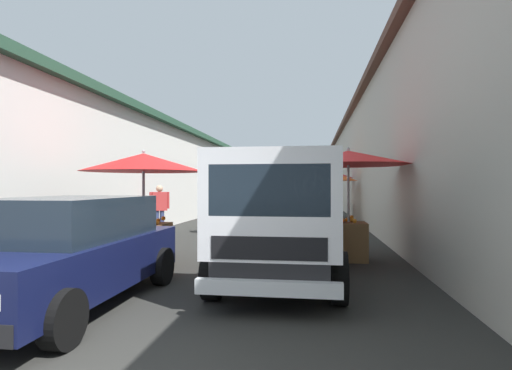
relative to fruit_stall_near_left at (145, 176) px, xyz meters
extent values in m
plane|color=#282826|center=(8.31, -1.58, -1.80)|extent=(90.00, 90.00, 0.00)
cube|color=silver|center=(10.56, 5.72, 0.20)|extent=(49.50, 7.00, 4.00)
cube|color=#284C38|center=(10.56, 5.72, 2.33)|extent=(49.80, 7.50, 0.24)
cube|color=#A39E93|center=(10.56, -8.88, 0.81)|extent=(49.50, 7.00, 5.21)
cube|color=#4C3328|center=(10.56, -8.88, 3.53)|extent=(49.80, 7.50, 0.24)
cylinder|color=#9E9EA3|center=(-0.01, 0.02, -0.66)|extent=(0.06, 0.06, 2.27)
cone|color=red|center=(-0.01, 0.02, 0.29)|extent=(2.49, 2.49, 0.37)
sphere|color=#9E9EA3|center=(-0.01, 0.02, 0.51)|extent=(0.07, 0.07, 0.07)
cube|color=brown|center=(0.07, -0.10, -1.38)|extent=(0.91, 0.63, 0.83)
sphere|color=orange|center=(-0.12, -0.31, -0.93)|extent=(0.09, 0.09, 0.09)
sphere|color=orange|center=(0.35, -0.15, -0.93)|extent=(0.09, 0.09, 0.09)
sphere|color=orange|center=(0.24, -0.30, -0.87)|extent=(0.09, 0.09, 0.09)
sphere|color=orange|center=(-0.04, 0.09, -0.93)|extent=(0.09, 0.09, 0.09)
cylinder|color=#9E9EA3|center=(12.18, -4.21, -0.60)|extent=(0.06, 0.06, 2.39)
cone|color=red|center=(12.18, -4.21, 0.39)|extent=(2.28, 2.28, 0.41)
sphere|color=#9E9EA3|center=(12.18, -4.21, 0.63)|extent=(0.07, 0.07, 0.07)
cube|color=#9E7547|center=(12.21, -4.42, -1.39)|extent=(0.72, 0.77, 0.81)
sphere|color=orange|center=(12.05, -4.20, -0.94)|extent=(0.09, 0.09, 0.09)
sphere|color=orange|center=(12.09, -4.38, -0.94)|extent=(0.09, 0.09, 0.09)
sphere|color=orange|center=(12.06, -4.27, -0.94)|extent=(0.09, 0.09, 0.09)
sphere|color=orange|center=(12.13, -4.54, -0.94)|extent=(0.09, 0.09, 0.09)
sphere|color=orange|center=(12.27, -4.28, -0.89)|extent=(0.09, 0.09, 0.09)
sphere|color=orange|center=(12.33, -4.29, -0.94)|extent=(0.09, 0.09, 0.09)
cylinder|color=#9E9EA3|center=(1.15, -4.17, -0.61)|extent=(0.06, 0.06, 2.37)
cone|color=red|center=(1.15, -4.17, 0.42)|extent=(2.71, 2.71, 0.31)
sphere|color=#9E9EA3|center=(1.15, -4.17, 0.62)|extent=(0.07, 0.07, 0.07)
cube|color=brown|center=(1.08, -4.20, -1.39)|extent=(0.76, 0.68, 0.82)
sphere|color=orange|center=(1.21, -4.24, -0.88)|extent=(0.09, 0.09, 0.09)
sphere|color=orange|center=(1.17, -4.13, -0.93)|extent=(0.09, 0.09, 0.09)
sphere|color=orange|center=(1.09, -4.04, -0.93)|extent=(0.09, 0.09, 0.09)
sphere|color=orange|center=(1.01, -4.03, -0.93)|extent=(0.09, 0.09, 0.09)
sphere|color=orange|center=(0.89, -4.27, -0.93)|extent=(0.09, 0.09, 0.09)
sphere|color=orange|center=(1.16, -4.25, -0.93)|extent=(0.09, 0.09, 0.09)
cylinder|color=#9E9EA3|center=(9.95, -3.91, -0.64)|extent=(0.06, 0.06, 2.33)
cone|color=#D84C14|center=(9.95, -3.91, 0.28)|extent=(2.81, 2.81, 0.50)
sphere|color=#9E9EA3|center=(9.95, -3.91, 0.57)|extent=(0.07, 0.07, 0.07)
cube|color=olive|center=(9.83, -3.81, -1.39)|extent=(0.99, 0.62, 0.82)
sphere|color=orange|center=(10.00, -3.95, -0.94)|extent=(0.09, 0.09, 0.09)
sphere|color=orange|center=(10.10, -3.84, -0.94)|extent=(0.09, 0.09, 0.09)
sphere|color=orange|center=(9.96, -3.92, -0.94)|extent=(0.09, 0.09, 0.09)
sphere|color=orange|center=(9.63, -3.90, -0.94)|extent=(0.09, 0.09, 0.09)
cube|color=#0F1438|center=(-2.88, -0.11, -1.23)|extent=(3.90, 1.73, 0.64)
cube|color=#19232D|center=(-2.73, -0.11, -0.63)|extent=(2.34, 1.52, 0.56)
cylinder|color=black|center=(-4.21, -0.96, -1.50)|extent=(0.60, 0.20, 0.60)
cylinder|color=black|center=(-1.56, -0.97, -1.50)|extent=(0.60, 0.20, 0.60)
cylinder|color=black|center=(-1.56, 0.75, -1.50)|extent=(0.60, 0.20, 0.60)
cube|color=black|center=(-0.67, -2.88, -1.30)|extent=(4.81, 1.49, 0.36)
cube|color=silver|center=(-2.31, -2.87, -0.42)|extent=(1.54, 1.76, 1.40)
cube|color=#19232D|center=(-3.04, -2.87, -0.24)|extent=(0.07, 1.47, 0.63)
cube|color=#19232D|center=(-2.31, -2.87, -0.24)|extent=(1.05, 1.78, 0.45)
cube|color=black|center=(-3.05, -2.87, -0.94)|extent=(0.07, 1.40, 0.28)
cube|color=silver|center=(-3.13, -2.87, -1.40)|extent=(0.13, 1.75, 0.18)
cube|color=gray|center=(0.14, -3.70, -0.87)|extent=(3.16, 0.07, 0.50)
cube|color=gray|center=(0.15, -2.06, -0.87)|extent=(3.16, 0.07, 0.50)
cube|color=gray|center=(1.70, -2.89, -0.87)|extent=(0.07, 1.65, 0.50)
cylinder|color=black|center=(-2.31, -3.74, -1.44)|extent=(0.72, 0.22, 0.72)
cylinder|color=black|center=(-2.30, -1.99, -1.44)|extent=(0.72, 0.22, 0.72)
cylinder|color=black|center=(0.76, -3.76, -1.44)|extent=(0.72, 0.22, 0.72)
cylinder|color=black|center=(0.77, -2.01, -1.44)|extent=(0.72, 0.22, 0.72)
cylinder|color=#665B4C|center=(5.38, -0.14, -1.38)|extent=(0.14, 0.14, 0.84)
cylinder|color=#665B4C|center=(5.55, -0.16, -1.38)|extent=(0.14, 0.14, 0.84)
cube|color=#33518C|center=(5.46, -0.15, -0.65)|extent=(0.51, 0.26, 0.63)
sphere|color=tan|center=(5.46, -0.15, -0.22)|extent=(0.23, 0.23, 0.23)
cylinder|color=#33518C|center=(5.17, -0.12, -0.62)|extent=(0.08, 0.08, 0.56)
cylinder|color=#33518C|center=(5.76, -0.19, -0.62)|extent=(0.08, 0.08, 0.56)
cylinder|color=navy|center=(4.68, 1.59, -1.40)|extent=(0.14, 0.14, 0.80)
cylinder|color=navy|center=(4.77, 1.46, -1.40)|extent=(0.14, 0.14, 0.80)
cube|color=#B73333|center=(4.73, 1.52, -0.69)|extent=(0.42, 0.50, 0.60)
sphere|color=tan|center=(4.73, 1.52, -0.28)|extent=(0.22, 0.22, 0.22)
cylinder|color=#B73333|center=(4.58, 1.76, -0.66)|extent=(0.08, 0.08, 0.54)
cylinder|color=#B73333|center=(4.88, 1.28, -0.66)|extent=(0.08, 0.08, 0.54)
camera|label=1|loc=(-7.90, -3.38, -0.19)|focal=28.55mm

